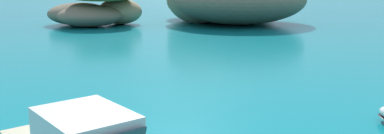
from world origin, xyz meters
name	(u,v)px	position (x,y,z in m)	size (l,w,h in m)	color
islet_large	(226,1)	(19.32, 69.53, 3.68)	(30.01, 36.93, 9.22)	#756651
islet_small	(95,12)	(-3.38, 68.35, 2.15)	(18.04, 16.74, 5.19)	#756651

